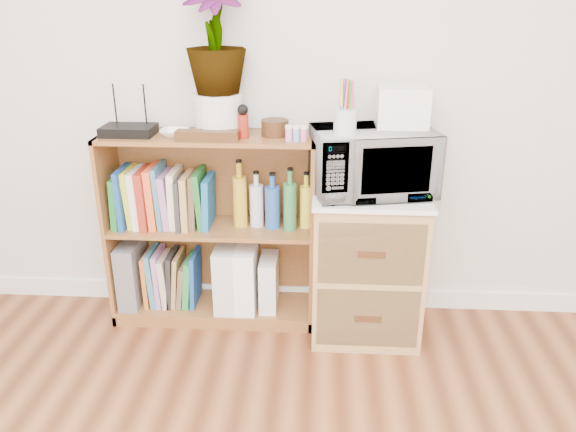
{
  "coord_description": "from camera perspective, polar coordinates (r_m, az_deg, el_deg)",
  "views": [
    {
      "loc": [
        0.18,
        -0.39,
        1.57
      ],
      "look_at": [
        0.03,
        1.95,
        0.62
      ],
      "focal_mm": 35.0,
      "sensor_mm": 36.0,
      "label": 1
    }
  ],
  "objects": [
    {
      "name": "skirting_board",
      "position": [
        3.04,
        -0.24,
        -7.93
      ],
      "size": [
        4.0,
        0.02,
        0.1
      ],
      "primitive_type": "cube",
      "color": "white",
      "rests_on": "ground"
    },
    {
      "name": "bookshelf",
      "position": [
        2.77,
        -7.7,
        -1.44
      ],
      "size": [
        1.0,
        0.3,
        0.95
      ],
      "primitive_type": "cube",
      "color": "brown",
      "rests_on": "ground"
    },
    {
      "name": "wicker_unit",
      "position": [
        2.71,
        7.94,
        -4.89
      ],
      "size": [
        0.5,
        0.45,
        0.7
      ],
      "primitive_type": "cube",
      "color": "#9E7542",
      "rests_on": "ground"
    },
    {
      "name": "microwave",
      "position": [
        2.51,
        8.56,
        5.51
      ],
      "size": [
        0.58,
        0.45,
        0.29
      ],
      "primitive_type": "imported",
      "rotation": [
        0.0,
        0.0,
        0.21
      ],
      "color": "silver",
      "rests_on": "wicker_unit"
    },
    {
      "name": "pen_cup",
      "position": [
        2.36,
        5.82,
        9.49
      ],
      "size": [
        0.09,
        0.09,
        0.1
      ],
      "primitive_type": "cylinder",
      "color": "silver",
      "rests_on": "microwave"
    },
    {
      "name": "small_appliance",
      "position": [
        2.54,
        11.52,
        10.85
      ],
      "size": [
        0.22,
        0.18,
        0.17
      ],
      "primitive_type": "cube",
      "color": "white",
      "rests_on": "microwave"
    },
    {
      "name": "router",
      "position": [
        2.69,
        -15.87,
        8.38
      ],
      "size": [
        0.24,
        0.16,
        0.04
      ],
      "primitive_type": "cube",
      "color": "black",
      "rests_on": "bookshelf"
    },
    {
      "name": "white_bowl",
      "position": [
        2.62,
        -11.44,
        8.3
      ],
      "size": [
        0.13,
        0.13,
        0.03
      ],
      "primitive_type": "imported",
      "color": "white",
      "rests_on": "bookshelf"
    },
    {
      "name": "plant_pot",
      "position": [
        2.61,
        -7.04,
        10.24
      ],
      "size": [
        0.22,
        0.22,
        0.19
      ],
      "primitive_type": "cylinder",
      "color": "silver",
      "rests_on": "bookshelf"
    },
    {
      "name": "potted_plant",
      "position": [
        2.56,
        -7.4,
        17.62
      ],
      "size": [
        0.27,
        0.27,
        0.49
      ],
      "primitive_type": "imported",
      "color": "#3B722D",
      "rests_on": "plant_pot"
    },
    {
      "name": "trinket_box",
      "position": [
        2.51,
        -8.2,
        8.09
      ],
      "size": [
        0.28,
        0.07,
        0.04
      ],
      "primitive_type": "cube",
      "color": "#38230F",
      "rests_on": "bookshelf"
    },
    {
      "name": "kokeshi_doll",
      "position": [
        2.54,
        -4.56,
        9.08
      ],
      "size": [
        0.05,
        0.05,
        0.1
      ],
      "primitive_type": "cylinder",
      "color": "maroon",
      "rests_on": "bookshelf"
    },
    {
      "name": "wooden_bowl",
      "position": [
        2.57,
        -1.34,
        8.96
      ],
      "size": [
        0.12,
        0.12,
        0.07
      ],
      "primitive_type": "cylinder",
      "color": "#341B0E",
      "rests_on": "bookshelf"
    },
    {
      "name": "paint_jars",
      "position": [
        2.47,
        0.84,
        8.18
      ],
      "size": [
        0.1,
        0.04,
        0.05
      ],
      "primitive_type": "cube",
      "color": "pink",
      "rests_on": "bookshelf"
    },
    {
      "name": "file_box",
      "position": [
        2.98,
        -15.49,
        -5.46
      ],
      "size": [
        0.1,
        0.26,
        0.33
      ],
      "primitive_type": "cube",
      "color": "slate",
      "rests_on": "bookshelf"
    },
    {
      "name": "magazine_holder_left",
      "position": [
        2.85,
        -6.19,
        -5.99
      ],
      "size": [
        0.1,
        0.26,
        0.33
      ],
      "primitive_type": "cube",
      "color": "silver",
      "rests_on": "bookshelf"
    },
    {
      "name": "magazine_holder_mid",
      "position": [
        2.84,
        -4.24,
        -6.07
      ],
      "size": [
        0.1,
        0.26,
        0.33
      ],
      "primitive_type": "cube",
      "color": "white",
      "rests_on": "bookshelf"
    },
    {
      "name": "magazine_holder_right",
      "position": [
        2.84,
        -1.94,
        -6.71
      ],
      "size": [
        0.08,
        0.21,
        0.27
      ],
      "primitive_type": "cube",
      "color": "silver",
      "rests_on": "bookshelf"
    },
    {
      "name": "cookbooks",
      "position": [
        2.76,
        -12.59,
        1.77
      ],
      "size": [
        0.47,
        0.2,
        0.3
      ],
      "color": "#1D6E29",
      "rests_on": "bookshelf"
    },
    {
      "name": "liquor_bottles",
      "position": [
        2.67,
        -1.85,
        1.68
      ],
      "size": [
        0.38,
        0.07,
        0.32
      ],
      "color": "gold",
      "rests_on": "bookshelf"
    },
    {
      "name": "lower_books",
      "position": [
        2.93,
        -11.71,
        -6.18
      ],
      "size": [
        0.27,
        0.19,
        0.29
      ],
      "color": "#C96723",
      "rests_on": "bookshelf"
    }
  ]
}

